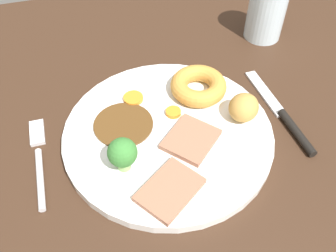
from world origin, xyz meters
The scene contains 13 objects.
dining_table centered at (0.00, 0.00, 1.80)cm, with size 120.00×84.00×3.60cm, color #382316.
dinner_plate centered at (-2.99, -1.99, 4.30)cm, with size 29.44×29.44×1.40cm, color white.
gravy_pool centered at (-8.78, 0.77, 5.15)cm, with size 8.46×8.46×0.30cm, color #563819.
meat_slice_main centered at (-0.51, -4.65, 5.40)cm, with size 6.90×6.02×0.80cm, color #9E664C.
meat_slice_under centered at (-5.48, -11.52, 5.40)cm, with size 7.75×5.51×0.80cm, color #9E664C.
yorkshire_pudding centered at (3.61, 4.35, 6.30)cm, with size 8.54×8.54×2.60cm, color #C68938.
roast_potato_left centered at (7.98, -2.38, 6.97)cm, with size 4.18×4.56×3.93cm, color #BC8C42.
carrot_coin_front centered at (-6.31, 5.48, 5.26)cm, with size 2.99×2.99×0.53cm, color orange.
carrot_coin_back centered at (-1.35, 0.97, 5.30)cm, with size 2.24×2.24×0.61cm, color orange.
broccoli_floret centered at (-10.09, -6.35, 7.81)cm, with size 3.81×3.81×4.90cm.
fork centered at (-20.87, -1.12, 3.99)cm, with size 2.00×15.25×0.90cm.
knife centered at (14.57, -3.28, 4.05)cm, with size 2.43×18.55×1.20cm.
water_glass centered at (20.60, 17.10, 8.35)cm, with size 6.65×6.65×9.50cm, color silver.
Camera 1 is at (-12.35, -34.78, 44.37)cm, focal length 39.81 mm.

